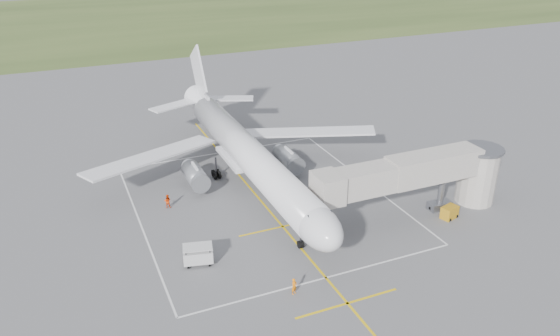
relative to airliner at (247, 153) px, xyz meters
name	(u,v)px	position (x,y,z in m)	size (l,w,h in m)	color
ground	(250,188)	(0.00, -0.75, -4.39)	(700.00, 700.00, 0.00)	#545456
grass_strip	(108,20)	(0.00, 129.25, -4.38)	(700.00, 120.00, 0.02)	#384920
apron_markings	(268,209)	(0.00, -6.57, -4.38)	(28.20, 60.00, 0.01)	gold
airliner	(247,153)	(0.00, 0.00, 0.00)	(38.93, 46.75, 13.52)	silver
jet_bridge	(427,175)	(15.72, -14.25, 0.35)	(23.40, 5.00, 7.20)	gray
gpu_unit	(450,212)	(17.72, -16.36, -3.71)	(2.12, 1.73, 1.39)	#B58116
baggage_cart	(198,255)	(-10.20, -13.84, -3.40)	(3.11, 2.27, 1.95)	silver
ramp_worker_nose	(294,286)	(-3.68, -21.69, -3.61)	(0.57, 0.38, 1.57)	orange
ramp_worker_wing	(167,201)	(-10.39, -1.58, -3.57)	(0.80, 0.62, 1.64)	red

